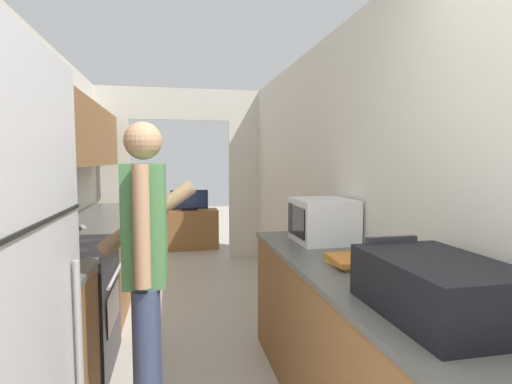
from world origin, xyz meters
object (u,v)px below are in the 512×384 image
at_px(microwave, 323,220).
at_px(knife, 80,228).
at_px(range_oven, 65,308).
at_px(television, 189,200).
at_px(tv_cabinet, 190,229).
at_px(suitcase, 436,287).
at_px(book_stack, 349,261).
at_px(person, 146,272).

xyz_separation_m(microwave, knife, (-1.83, 0.93, -0.15)).
bearing_deg(range_oven, television, 74.97).
height_order(range_oven, television, range_oven).
bearing_deg(tv_cabinet, knife, -108.71).
distance_m(suitcase, knife, 2.90).
relative_size(range_oven, microwave, 2.32).
relative_size(range_oven, television, 1.69).
distance_m(range_oven, tv_cabinet, 3.89).
distance_m(suitcase, tv_cabinet, 5.45).
bearing_deg(book_stack, television, 98.72).
relative_size(book_stack, knife, 0.96).
height_order(range_oven, knife, range_oven).
bearing_deg(book_stack, microwave, 81.67).
relative_size(person, book_stack, 5.79).
xyz_separation_m(range_oven, person, (0.60, -0.81, 0.45)).
relative_size(suitcase, knife, 2.15).
height_order(person, book_stack, person).
distance_m(suitcase, book_stack, 0.74).
height_order(book_stack, television, television).
bearing_deg(microwave, suitcase, -93.40).
height_order(suitcase, book_stack, suitcase).
bearing_deg(tv_cabinet, microwave, -78.68).
bearing_deg(person, range_oven, 38.50).
height_order(range_oven, microwave, microwave).
height_order(range_oven, tv_cabinet, range_oven).
height_order(television, knife, television).
distance_m(book_stack, tv_cabinet, 4.72).
distance_m(person, book_stack, 1.10).
relative_size(range_oven, tv_cabinet, 1.11).
xyz_separation_m(microwave, book_stack, (-0.09, -0.64, -0.13)).
height_order(range_oven, person, person).
bearing_deg(suitcase, book_stack, 90.98).
height_order(range_oven, book_stack, range_oven).
xyz_separation_m(suitcase, knife, (-1.75, 2.31, -0.10)).
distance_m(range_oven, knife, 0.83).
relative_size(microwave, television, 0.73).
xyz_separation_m(book_stack, knife, (-1.74, 1.57, -0.02)).
bearing_deg(suitcase, knife, 127.16).
xyz_separation_m(person, television, (0.39, 4.52, -0.09)).
bearing_deg(television, range_oven, -105.03).
bearing_deg(person, microwave, -61.94).
xyz_separation_m(range_oven, microwave, (1.79, -0.23, 0.59)).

